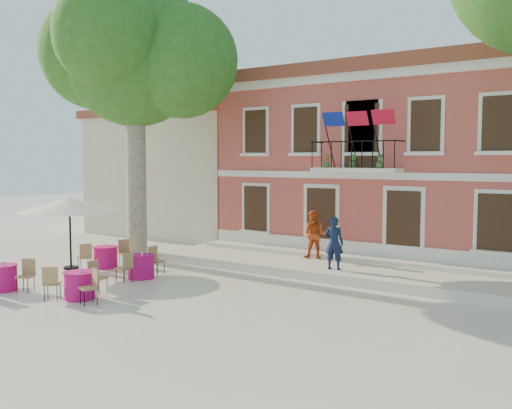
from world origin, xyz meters
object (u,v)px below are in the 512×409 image
at_px(plane_tree_west, 134,58).
at_px(cafe_table_3, 105,256).
at_px(patio_umbrella, 70,205).
at_px(pedestrian_orange, 314,235).
at_px(pedestrian_navy, 334,243).
at_px(cafe_table_0, 141,266).
at_px(cafe_table_1, 80,284).
at_px(cafe_table_2, 2,276).

relative_size(plane_tree_west, cafe_table_3, 5.40).
xyz_separation_m(patio_umbrella, pedestrian_orange, (6.99, 5.15, -1.10)).
height_order(pedestrian_navy, cafe_table_0, pedestrian_navy).
xyz_separation_m(pedestrian_navy, cafe_table_0, (-5.19, -3.55, -0.75)).
xyz_separation_m(cafe_table_1, cafe_table_2, (-2.73, -0.65, 0.00)).
bearing_deg(cafe_table_2, pedestrian_navy, 44.53).
bearing_deg(plane_tree_west, cafe_table_3, -84.60).
distance_m(patio_umbrella, cafe_table_0, 3.75).
bearing_deg(plane_tree_west, pedestrian_orange, 22.55).
relative_size(pedestrian_navy, cafe_table_1, 0.94).
height_order(plane_tree_west, cafe_table_3, plane_tree_west).
bearing_deg(cafe_table_3, cafe_table_0, -13.35).
height_order(plane_tree_west, pedestrian_orange, plane_tree_west).
xyz_separation_m(patio_umbrella, cafe_table_1, (3.90, -2.69, -1.84)).
bearing_deg(plane_tree_west, patio_umbrella, -105.45).
relative_size(pedestrian_navy, cafe_table_0, 0.90).
distance_m(plane_tree_west, cafe_table_2, 9.33).
relative_size(patio_umbrella, cafe_table_1, 1.84).
bearing_deg(cafe_table_3, cafe_table_2, -85.77).
bearing_deg(cafe_table_2, cafe_table_1, 13.33).
height_order(pedestrian_orange, cafe_table_3, pedestrian_orange).
relative_size(patio_umbrella, cafe_table_3, 1.76).
distance_m(cafe_table_0, cafe_table_2, 4.15).
distance_m(patio_umbrella, cafe_table_1, 5.08).
bearing_deg(cafe_table_1, pedestrian_orange, 68.50).
xyz_separation_m(cafe_table_0, cafe_table_3, (-2.39, 0.57, 0.00)).
relative_size(patio_umbrella, pedestrian_navy, 1.96).
xyz_separation_m(pedestrian_orange, cafe_table_2, (-5.81, -8.48, -0.74)).
distance_m(plane_tree_west, pedestrian_navy, 10.18).
bearing_deg(cafe_table_3, pedestrian_navy, 21.53).
distance_m(plane_tree_west, patio_umbrella, 6.00).
bearing_deg(cafe_table_3, pedestrian_orange, 35.25).
distance_m(cafe_table_0, cafe_table_1, 3.02).
xyz_separation_m(pedestrian_orange, cafe_table_3, (-6.12, -4.33, -0.75)).
bearing_deg(pedestrian_navy, cafe_table_1, 43.68).
xyz_separation_m(patio_umbrella, cafe_table_2, (1.17, -3.34, -1.84)).
height_order(cafe_table_1, cafe_table_2, same).
bearing_deg(pedestrian_orange, cafe_table_2, -133.61).
bearing_deg(patio_umbrella, cafe_table_3, 43.54).
distance_m(pedestrian_navy, cafe_table_0, 6.33).
relative_size(pedestrian_orange, cafe_table_2, 0.93).
height_order(pedestrian_navy, cafe_table_2, pedestrian_navy).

